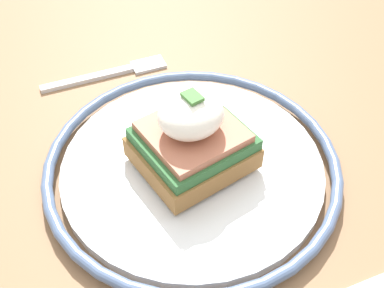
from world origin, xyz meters
The scene contains 4 objects.
dining_table centered at (0.00, 0.00, 0.64)m, with size 0.88×0.77×0.78m.
plate centered at (0.00, -0.02, 0.79)m, with size 0.26×0.26×0.02m.
sandwich centered at (0.00, -0.02, 0.82)m, with size 0.08×0.09×0.07m.
fork centered at (-0.17, -0.01, 0.78)m, with size 0.05×0.14×0.00m.
Camera 1 is at (0.23, -0.18, 1.11)m, focal length 45.00 mm.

